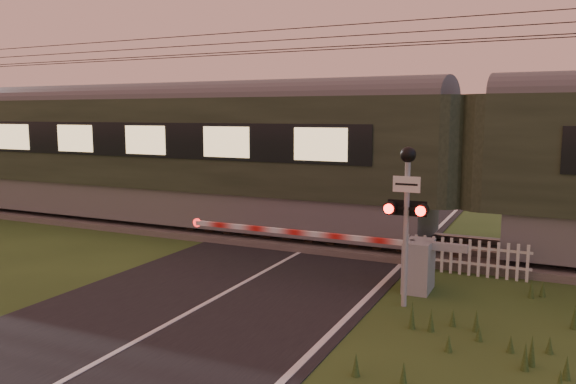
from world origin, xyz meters
The scene contains 8 objects.
ground centered at (0.00, 0.00, 0.00)m, with size 160.00×160.00×0.00m, color #283F18.
road centered at (0.02, -0.23, 0.01)m, with size 6.00×140.00×0.03m.
track_bed centered at (0.00, 6.50, 0.07)m, with size 140.00×3.40×0.39m.
overhead_wires centered at (0.00, 6.50, 5.72)m, with size 120.00×0.62×0.62m.
train centered at (4.02, 6.50, 2.46)m, with size 46.66×3.22×4.36m.
boom_gate centered at (3.25, 2.97, 0.60)m, with size 6.61×0.83×1.10m.
crossing_signal centered at (3.52, 1.89, 2.12)m, with size 0.78×0.34×3.08m.
picket_fence centered at (4.27, 4.60, 0.42)m, with size 2.87×0.07×0.84m.
Camera 1 is at (5.93, -8.50, 3.68)m, focal length 35.00 mm.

